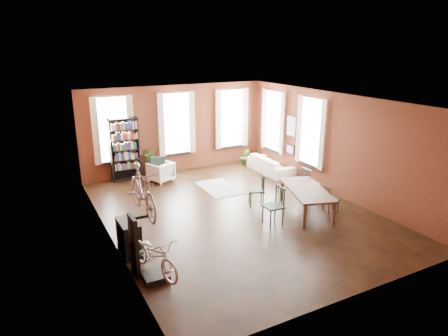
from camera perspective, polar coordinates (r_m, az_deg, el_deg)
room at (r=11.44m, az=1.29°, el=4.87°), size 9.00×9.04×3.22m
dining_table at (r=11.56m, az=11.62°, el=-4.59°), size 1.58×2.31×0.72m
dining_chair_a at (r=10.64m, az=7.04°, el=-5.42°), size 0.49×0.49×1.03m
dining_chair_b at (r=11.80m, az=4.64°, el=-3.15°), size 0.59×0.59×0.97m
dining_chair_c at (r=11.77m, az=15.08°, el=-4.27°), size 0.42×0.42×0.78m
dining_chair_d at (r=12.54m, az=12.25°, el=-2.18°), size 0.47×0.47×1.00m
bookshelf at (r=14.26m, az=-14.00°, el=2.58°), size 1.00×0.32×2.20m
white_armchair at (r=14.06m, az=-9.04°, el=-0.38°), size 0.94×0.92×0.76m
cream_sofa at (r=14.89m, az=6.66°, el=0.84°), size 0.61×2.08×0.81m
striped_rug at (r=13.32m, az=-0.61°, el=-2.85°), size 1.11×1.78×0.01m
bike_trainer at (r=8.53m, az=-9.77°, el=-15.04°), size 0.50×0.50×0.14m
bike_wall_rack at (r=8.53m, az=-12.74°, el=-10.75°), size 0.16×0.60×1.30m
console_table at (r=9.45m, az=-13.41°, el=-9.60°), size 0.40×0.80×0.80m
plant_stand at (r=14.70m, az=-10.51°, el=-0.11°), size 0.34×0.34×0.54m
plant_by_sofa at (r=15.85m, az=2.95°, el=0.99°), size 0.61×0.76×0.30m
plant_small at (r=13.32m, az=11.42°, el=-2.88°), size 0.43×0.51×0.16m
bicycle_floor at (r=8.13m, az=-10.07°, el=-9.81°), size 0.76×0.95×1.58m
bicycle_hung at (r=8.01m, az=-11.72°, el=-1.02°), size 0.47×1.00×1.66m
plant_on_stand at (r=14.59m, az=-10.57°, el=1.77°), size 0.66×0.69×0.44m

